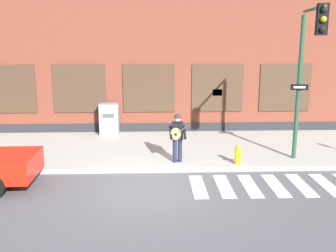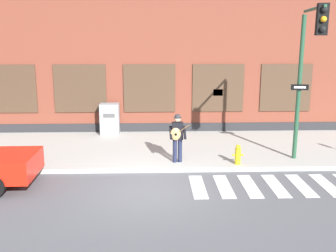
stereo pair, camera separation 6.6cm
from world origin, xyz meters
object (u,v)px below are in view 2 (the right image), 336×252
(busker, at_px, (177,136))
(utility_box, at_px, (110,119))
(traffic_light, at_px, (308,60))
(fire_hydrant, at_px, (238,155))

(busker, distance_m, utility_box, 5.05)
(traffic_light, height_order, utility_box, traffic_light)
(busker, bearing_deg, fire_hydrant, -7.82)
(busker, xyz_separation_m, traffic_light, (4.14, -0.61, 2.63))
(utility_box, bearing_deg, fire_hydrant, -42.46)
(busker, xyz_separation_m, fire_hydrant, (2.08, -0.29, -0.62))
(busker, height_order, utility_box, busker)
(busker, relative_size, traffic_light, 0.32)
(busker, height_order, traffic_light, traffic_light)
(traffic_light, relative_size, utility_box, 3.74)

